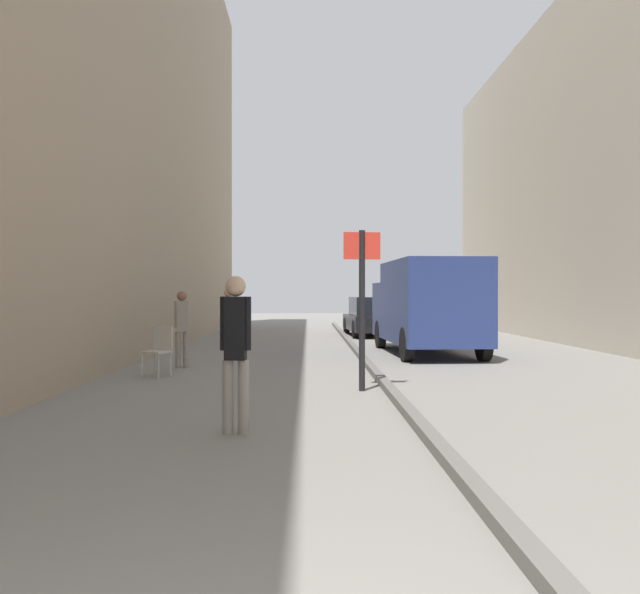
{
  "coord_description": "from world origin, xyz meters",
  "views": [
    {
      "loc": [
        0.29,
        -1.78,
        1.57
      ],
      "look_at": [
        0.56,
        13.41,
        1.5
      ],
      "focal_mm": 37.22,
      "sensor_mm": 36.0,
      "label": 1
    }
  ],
  "objects_px": {
    "delivery_van": "(427,305)",
    "pedestrian_far_crossing": "(227,312)",
    "street_sign_post": "(362,296)",
    "cafe_chair_near_window": "(159,348)",
    "pedestrian_mid_block": "(236,343)",
    "parked_car": "(373,317)",
    "pedestrian_main_foreground": "(182,323)"
  },
  "relations": [
    {
      "from": "pedestrian_main_foreground",
      "to": "street_sign_post",
      "type": "xyz_separation_m",
      "value": [
        3.55,
        -3.4,
        0.6
      ]
    },
    {
      "from": "street_sign_post",
      "to": "pedestrian_far_crossing",
      "type": "bearing_deg",
      "value": -76.69
    },
    {
      "from": "delivery_van",
      "to": "parked_car",
      "type": "xyz_separation_m",
      "value": [
        -0.68,
        7.54,
        -0.58
      ]
    },
    {
      "from": "pedestrian_main_foreground",
      "to": "cafe_chair_near_window",
      "type": "relative_size",
      "value": 1.74
    },
    {
      "from": "pedestrian_far_crossing",
      "to": "pedestrian_mid_block",
      "type": "bearing_deg",
      "value": -86.9
    },
    {
      "from": "pedestrian_main_foreground",
      "to": "delivery_van",
      "type": "distance_m",
      "value": 6.58
    },
    {
      "from": "pedestrian_far_crossing",
      "to": "cafe_chair_near_window",
      "type": "height_order",
      "value": "pedestrian_far_crossing"
    },
    {
      "from": "parked_car",
      "to": "cafe_chair_near_window",
      "type": "distance_m",
      "value": 13.2
    },
    {
      "from": "cafe_chair_near_window",
      "to": "pedestrian_mid_block",
      "type": "bearing_deg",
      "value": 135.14
    },
    {
      "from": "pedestrian_mid_block",
      "to": "parked_car",
      "type": "relative_size",
      "value": 0.41
    },
    {
      "from": "street_sign_post",
      "to": "pedestrian_mid_block",
      "type": "bearing_deg",
      "value": 57.5
    },
    {
      "from": "pedestrian_far_crossing",
      "to": "street_sign_post",
      "type": "bearing_deg",
      "value": -75.73
    },
    {
      "from": "cafe_chair_near_window",
      "to": "delivery_van",
      "type": "bearing_deg",
      "value": -118.51
    },
    {
      "from": "cafe_chair_near_window",
      "to": "parked_car",
      "type": "bearing_deg",
      "value": -89.5
    },
    {
      "from": "pedestrian_mid_block",
      "to": "pedestrian_main_foreground",
      "type": "bearing_deg",
      "value": 109.39
    },
    {
      "from": "pedestrian_main_foreground",
      "to": "parked_car",
      "type": "distance_m",
      "value": 11.83
    },
    {
      "from": "delivery_van",
      "to": "cafe_chair_near_window",
      "type": "distance_m",
      "value": 7.52
    },
    {
      "from": "parked_car",
      "to": "pedestrian_main_foreground",
      "type": "bearing_deg",
      "value": -118.44
    },
    {
      "from": "pedestrian_mid_block",
      "to": "cafe_chair_near_window",
      "type": "height_order",
      "value": "pedestrian_mid_block"
    },
    {
      "from": "pedestrian_mid_block",
      "to": "cafe_chair_near_window",
      "type": "distance_m",
      "value": 5.64
    },
    {
      "from": "pedestrian_mid_block",
      "to": "pedestrian_far_crossing",
      "type": "relative_size",
      "value": 1.03
    },
    {
      "from": "parked_car",
      "to": "pedestrian_mid_block",
      "type": "bearing_deg",
      "value": -103.47
    },
    {
      "from": "pedestrian_main_foreground",
      "to": "pedestrian_mid_block",
      "type": "bearing_deg",
      "value": -85.03
    },
    {
      "from": "delivery_van",
      "to": "pedestrian_far_crossing",
      "type": "bearing_deg",
      "value": 144.22
    },
    {
      "from": "delivery_van",
      "to": "parked_car",
      "type": "relative_size",
      "value": 1.32
    },
    {
      "from": "pedestrian_main_foreground",
      "to": "parked_car",
      "type": "bearing_deg",
      "value": 53.81
    },
    {
      "from": "pedestrian_far_crossing",
      "to": "cafe_chair_near_window",
      "type": "distance_m",
      "value": 8.26
    },
    {
      "from": "street_sign_post",
      "to": "cafe_chair_near_window",
      "type": "bearing_deg",
      "value": -33.22
    },
    {
      "from": "pedestrian_mid_block",
      "to": "parked_car",
      "type": "distance_m",
      "value": 17.64
    },
    {
      "from": "pedestrian_mid_block",
      "to": "parked_car",
      "type": "xyz_separation_m",
      "value": [
        3.22,
        17.34,
        -0.31
      ]
    },
    {
      "from": "delivery_van",
      "to": "street_sign_post",
      "type": "height_order",
      "value": "street_sign_post"
    },
    {
      "from": "pedestrian_main_foreground",
      "to": "pedestrian_far_crossing",
      "type": "relative_size",
      "value": 0.95
    }
  ]
}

